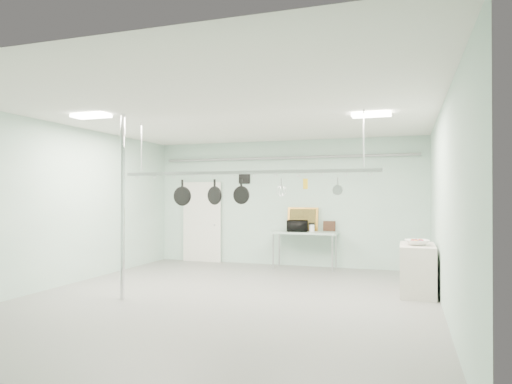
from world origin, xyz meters
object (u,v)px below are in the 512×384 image
(prep_table, at_px, (305,235))
(skillet_left, at_px, (182,193))
(chrome_pole, at_px, (123,206))
(pot_rack, at_px, (244,171))
(microwave, at_px, (297,226))
(skillet_mid, at_px, (215,192))
(skillet_right, at_px, (241,191))
(side_cabinet, at_px, (417,269))
(fruit_bowl, at_px, (417,242))
(coffee_canister, at_px, (312,228))

(prep_table, relative_size, skillet_left, 3.30)
(chrome_pole, distance_m, pot_rack, 2.19)
(pot_rack, height_order, microwave, pot_rack)
(chrome_pole, relative_size, skillet_mid, 6.79)
(skillet_right, bearing_deg, chrome_pole, -146.87)
(side_cabinet, height_order, skillet_mid, skillet_mid)
(chrome_pole, relative_size, skillet_right, 7.19)
(prep_table, xyz_separation_m, skillet_right, (-0.44, -3.30, 1.03))
(side_cabinet, relative_size, pot_rack, 0.25)
(fruit_bowl, height_order, skillet_right, skillet_right)
(side_cabinet, xyz_separation_m, microwave, (-2.71, 2.12, 0.59))
(side_cabinet, xyz_separation_m, skillet_left, (-4.17, -1.10, 1.39))
(chrome_pole, bearing_deg, prep_table, 61.29)
(chrome_pole, relative_size, pot_rack, 0.67)
(pot_rack, bearing_deg, coffee_canister, 79.74)
(chrome_pole, height_order, coffee_canister, chrome_pole)
(skillet_right, bearing_deg, side_cabinet, 27.42)
(prep_table, bearing_deg, side_cabinet, -40.79)
(skillet_left, bearing_deg, skillet_right, -0.05)
(coffee_canister, xyz_separation_m, skillet_left, (-1.81, -3.23, 0.85))
(fruit_bowl, bearing_deg, chrome_pole, -159.15)
(chrome_pole, height_order, fruit_bowl, chrome_pole)
(side_cabinet, xyz_separation_m, pot_rack, (-2.95, -1.10, 1.78))
(fruit_bowl, distance_m, skillet_mid, 3.74)
(side_cabinet, height_order, fruit_bowl, fruit_bowl)
(pot_rack, distance_m, coffee_canister, 3.51)
(pot_rack, height_order, skillet_mid, pot_rack)
(chrome_pole, distance_m, side_cabinet, 5.37)
(pot_rack, relative_size, skillet_mid, 10.19)
(microwave, relative_size, fruit_bowl, 1.20)
(skillet_mid, bearing_deg, microwave, 95.10)
(prep_table, distance_m, skillet_mid, 3.59)
(skillet_mid, xyz_separation_m, skillet_right, (0.52, 0.00, 0.01))
(chrome_pole, distance_m, microwave, 4.68)
(coffee_canister, xyz_separation_m, skillet_right, (-0.63, -3.23, 0.87))
(prep_table, height_order, skillet_right, skillet_right)
(prep_table, relative_size, coffee_canister, 8.88)
(pot_rack, bearing_deg, microwave, 85.78)
(chrome_pole, xyz_separation_m, skillet_right, (1.86, 0.90, 0.26))
(side_cabinet, height_order, skillet_left, skillet_left)
(side_cabinet, height_order, microwave, microwave)
(fruit_bowl, distance_m, skillet_right, 3.26)
(chrome_pole, height_order, pot_rack, chrome_pole)
(prep_table, xyz_separation_m, fruit_bowl, (2.54, -2.36, 0.12))
(prep_table, bearing_deg, fruit_bowl, -42.84)
(skillet_left, height_order, skillet_mid, same)
(fruit_bowl, xyz_separation_m, skillet_left, (-4.16, -0.94, 0.89))
(coffee_canister, bearing_deg, microwave, -177.87)
(coffee_canister, relative_size, skillet_left, 0.37)
(microwave, xyz_separation_m, skillet_mid, (-0.80, -3.22, 0.81))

